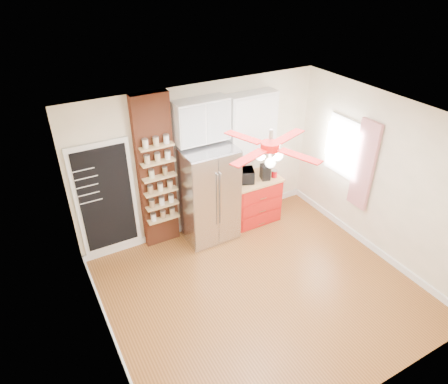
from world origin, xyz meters
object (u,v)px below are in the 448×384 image
coffee_maker (265,172)px  toaster_oven (241,176)px  fridge (208,194)px  red_cabinet (253,199)px  ceiling_fan (270,147)px  canister_left (274,174)px  pantry_jar_oats (151,174)px

coffee_maker → toaster_oven: bearing=-177.2°
coffee_maker → fridge: bearing=-165.5°
red_cabinet → fridge: bearing=-177.0°
ceiling_fan → coffee_maker: ceiling_fan is taller
red_cabinet → ceiling_fan: 2.75m
fridge → ceiling_fan: (0.05, -1.63, 1.55)m
canister_left → coffee_maker: bearing=169.1°
toaster_oven → canister_left: bearing=9.6°
coffee_maker → ceiling_fan: bearing=-107.3°
pantry_jar_oats → coffee_maker: bearing=-6.2°
toaster_oven → pantry_jar_oats: size_ratio=3.46×
canister_left → ceiling_fan: bearing=-129.3°
red_cabinet → pantry_jar_oats: pantry_jar_oats is taller
ceiling_fan → canister_left: ceiling_fan is taller
coffee_maker → canister_left: coffee_maker is taller
red_cabinet → ceiling_fan: (-0.92, -1.68, 1.97)m
fridge → pantry_jar_oats: size_ratio=13.74×
toaster_oven → pantry_jar_oats: (-1.61, 0.11, 0.41)m
canister_left → toaster_oven: bearing=166.6°
canister_left → pantry_jar_oats: size_ratio=1.00×
coffee_maker → pantry_jar_oats: bearing=-169.0°
ceiling_fan → pantry_jar_oats: ceiling_fan is taller
toaster_oven → fridge: bearing=-152.1°
ceiling_fan → toaster_oven: ceiling_fan is taller
fridge → red_cabinet: 1.06m
red_cabinet → ceiling_fan: ceiling_fan is taller
red_cabinet → coffee_maker: size_ratio=3.52×
ceiling_fan → canister_left: (1.26, 1.54, -1.46)m
fridge → canister_left: (1.31, -0.09, 0.09)m
red_cabinet → toaster_oven: size_ratio=2.13×
ceiling_fan → coffee_maker: bearing=55.5°
red_cabinet → pantry_jar_oats: (-1.89, 0.12, 0.98)m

